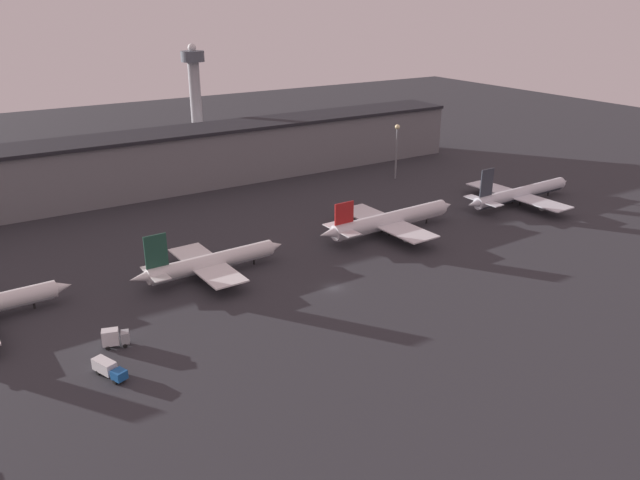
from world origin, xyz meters
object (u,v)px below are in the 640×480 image
airplane_3 (520,194)px  service_vehicle_3 (115,337)px  airplane_1 (211,262)px  service_vehicle_0 (108,368)px  airplane_2 (390,220)px  control_tower (195,96)px

airplane_3 → service_vehicle_3: airplane_3 is taller
airplane_1 → service_vehicle_0: size_ratio=5.10×
service_vehicle_0 → service_vehicle_3: size_ratio=1.46×
airplane_2 → service_vehicle_0: 93.84m
service_vehicle_0 → service_vehicle_3: (3.74, 9.80, 0.39)m
airplane_2 → service_vehicle_0: airplane_2 is taller
service_vehicle_0 → service_vehicle_3: 10.50m
control_tower → service_vehicle_0: bearing=-118.0°
airplane_1 → airplane_2: 55.54m
airplane_1 → service_vehicle_3: bearing=-146.2°
airplane_1 → control_tower: bearing=67.1°
airplane_3 → service_vehicle_0: 145.21m
airplane_3 → control_tower: 128.65m
airplane_2 → service_vehicle_0: bearing=-163.0°
airplane_1 → service_vehicle_3: 36.23m
airplane_3 → service_vehicle_0: bearing=-170.4°
service_vehicle_3 → airplane_2: bearing=30.6°
airplane_1 → service_vehicle_0: bearing=-139.0°
airplane_3 → control_tower: size_ratio=1.05×
airplane_1 → airplane_2: size_ratio=0.82×
service_vehicle_3 → control_tower: control_tower is taller
service_vehicle_3 → control_tower: size_ratio=0.12×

